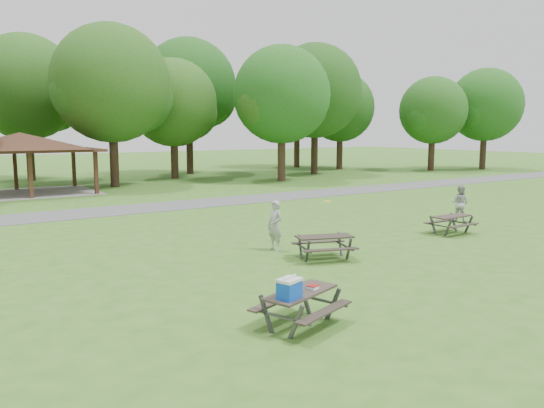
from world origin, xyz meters
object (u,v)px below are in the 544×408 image
Objects in this scene: frisbee_thrower at (275,226)px; picnic_table_middle at (324,241)px; picnic_table_near at (297,295)px; frisbee_catcher at (460,203)px.

picnic_table_middle is at bearing 9.53° from frisbee_thrower.
picnic_table_near is 14.50m from frisbee_catcher.
picnic_table_near is 1.25× the size of frisbee_thrower.
picnic_table_middle is (4.11, 4.13, -0.14)m from picnic_table_near.
frisbee_catcher is (9.65, 0.09, -0.03)m from frisbee_thrower.
frisbee_thrower is (-0.58, 1.82, 0.27)m from picnic_table_middle.
frisbee_thrower is 1.03× the size of frisbee_catcher.
picnic_table_near is at bearing -134.81° from picnic_table_middle.
picnic_table_middle is 9.28m from frisbee_catcher.
frisbee_thrower is at bearing 107.55° from picnic_table_middle.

